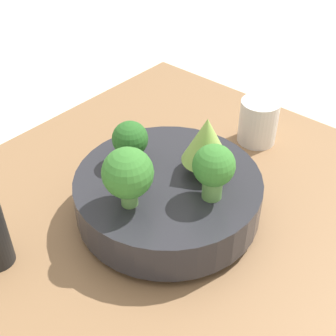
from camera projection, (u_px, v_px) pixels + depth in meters
name	position (u px, v px, depth m)	size (l,w,h in m)	color
ground_plane	(162.00, 244.00, 0.74)	(6.00, 6.00, 0.00)	beige
table	(162.00, 234.00, 0.73)	(0.84, 0.74, 0.05)	olive
bowl	(168.00, 195.00, 0.70)	(0.28, 0.28, 0.07)	#28282D
romanesco_piece_near	(206.00, 140.00, 0.66)	(0.07, 0.07, 0.09)	#7AB256
broccoli_floret_left	(128.00, 174.00, 0.61)	(0.07, 0.07, 0.09)	#609347
broccoli_floret_back	(130.00, 140.00, 0.69)	(0.05, 0.05, 0.07)	#609347
broccoli_floret_front	(214.00, 168.00, 0.62)	(0.06, 0.06, 0.08)	#609347
cup	(258.00, 121.00, 0.86)	(0.07, 0.07, 0.08)	silver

